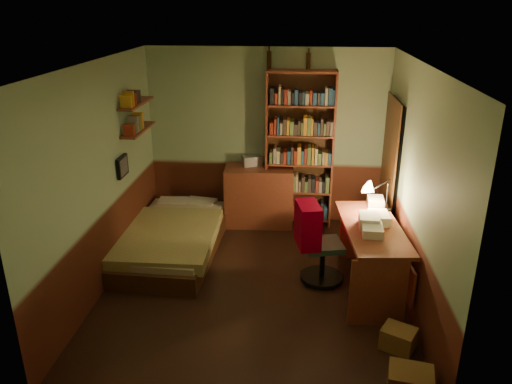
# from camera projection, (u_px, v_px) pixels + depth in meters

# --- Properties ---
(floor) EXTENTS (3.50, 4.00, 0.02)m
(floor) POSITION_uv_depth(u_px,v_px,m) (254.00, 285.00, 6.01)
(floor) COLOR black
(floor) RESTS_ON ground
(ceiling) EXTENTS (3.50, 4.00, 0.02)m
(ceiling) POSITION_uv_depth(u_px,v_px,m) (254.00, 62.00, 5.07)
(ceiling) COLOR silver
(ceiling) RESTS_ON wall_back
(wall_back) EXTENTS (3.50, 0.02, 2.60)m
(wall_back) POSITION_uv_depth(u_px,v_px,m) (267.00, 137.00, 7.41)
(wall_back) COLOR gray
(wall_back) RESTS_ON ground
(wall_left) EXTENTS (0.02, 4.00, 2.60)m
(wall_left) POSITION_uv_depth(u_px,v_px,m) (101.00, 179.00, 5.69)
(wall_left) COLOR gray
(wall_left) RESTS_ON ground
(wall_right) EXTENTS (0.02, 4.00, 2.60)m
(wall_right) POSITION_uv_depth(u_px,v_px,m) (416.00, 188.00, 5.39)
(wall_right) COLOR gray
(wall_right) RESTS_ON ground
(wall_front) EXTENTS (3.50, 0.02, 2.60)m
(wall_front) POSITION_uv_depth(u_px,v_px,m) (228.00, 277.00, 3.67)
(wall_front) COLOR gray
(wall_front) RESTS_ON ground
(doorway) EXTENTS (0.06, 0.90, 2.00)m
(doorway) POSITION_uv_depth(u_px,v_px,m) (390.00, 175.00, 6.71)
(doorway) COLOR black
(doorway) RESTS_ON ground
(door_trim) EXTENTS (0.02, 0.98, 2.08)m
(door_trim) POSITION_uv_depth(u_px,v_px,m) (387.00, 175.00, 6.71)
(door_trim) COLOR #3B2211
(door_trim) RESTS_ON ground
(bed) EXTENTS (1.25, 2.22, 0.65)m
(bed) POSITION_uv_depth(u_px,v_px,m) (172.00, 229.00, 6.71)
(bed) COLOR #898A4F
(bed) RESTS_ON ground
(dresser) EXTENTS (1.03, 0.55, 0.90)m
(dresser) POSITION_uv_depth(u_px,v_px,m) (259.00, 196.00, 7.49)
(dresser) COLOR brown
(dresser) RESTS_ON ground
(mini_stereo) EXTENTS (0.33, 0.29, 0.15)m
(mini_stereo) POSITION_uv_depth(u_px,v_px,m) (252.00, 160.00, 7.43)
(mini_stereo) COLOR #B2B2B7
(mini_stereo) RESTS_ON dresser
(bookshelf) EXTENTS (0.99, 0.32, 2.30)m
(bookshelf) POSITION_uv_depth(u_px,v_px,m) (300.00, 151.00, 7.27)
(bookshelf) COLOR brown
(bookshelf) RESTS_ON ground
(bottle_left) EXTENTS (0.08, 0.08, 0.24)m
(bottle_left) POSITION_uv_depth(u_px,v_px,m) (269.00, 60.00, 6.95)
(bottle_left) COLOR black
(bottle_left) RESTS_ON bookshelf
(bottle_right) EXTENTS (0.08, 0.08, 0.22)m
(bottle_right) POSITION_uv_depth(u_px,v_px,m) (308.00, 61.00, 6.91)
(bottle_right) COLOR black
(bottle_right) RESTS_ON bookshelf
(desk) EXTENTS (0.76, 1.56, 0.81)m
(desk) POSITION_uv_depth(u_px,v_px,m) (370.00, 257.00, 5.81)
(desk) COLOR brown
(desk) RESTS_ON ground
(paper_stack) EXTENTS (0.20, 0.27, 0.11)m
(paper_stack) POSITION_uv_depth(u_px,v_px,m) (375.00, 202.00, 6.20)
(paper_stack) COLOR silver
(paper_stack) RESTS_ON desk
(desk_lamp) EXTENTS (0.18, 0.18, 0.52)m
(desk_lamp) POSITION_uv_depth(u_px,v_px,m) (388.00, 190.00, 5.99)
(desk_lamp) COLOR black
(desk_lamp) RESTS_ON desk
(office_chair) EXTENTS (0.59, 0.54, 1.01)m
(office_chair) POSITION_uv_depth(u_px,v_px,m) (323.00, 243.00, 5.94)
(office_chair) COLOR #2E5D44
(office_chair) RESTS_ON ground
(red_jacket) EXTENTS (0.30, 0.47, 0.52)m
(red_jacket) POSITION_uv_depth(u_px,v_px,m) (315.00, 189.00, 5.47)
(red_jacket) COLOR #B10021
(red_jacket) RESTS_ON office_chair
(wall_shelf_lower) EXTENTS (0.20, 0.90, 0.03)m
(wall_shelf_lower) POSITION_uv_depth(u_px,v_px,m) (138.00, 130.00, 6.59)
(wall_shelf_lower) COLOR brown
(wall_shelf_lower) RESTS_ON wall_left
(wall_shelf_upper) EXTENTS (0.20, 0.90, 0.03)m
(wall_shelf_upper) POSITION_uv_depth(u_px,v_px,m) (136.00, 103.00, 6.47)
(wall_shelf_upper) COLOR brown
(wall_shelf_upper) RESTS_ON wall_left
(framed_picture) EXTENTS (0.04, 0.32, 0.26)m
(framed_picture) POSITION_uv_depth(u_px,v_px,m) (122.00, 166.00, 6.26)
(framed_picture) COLOR black
(framed_picture) RESTS_ON wall_left
(cardboard_box_b) EXTENTS (0.39, 0.37, 0.22)m
(cardboard_box_b) POSITION_uv_depth(u_px,v_px,m) (398.00, 339.00, 4.88)
(cardboard_box_b) COLOR olive
(cardboard_box_b) RESTS_ON ground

